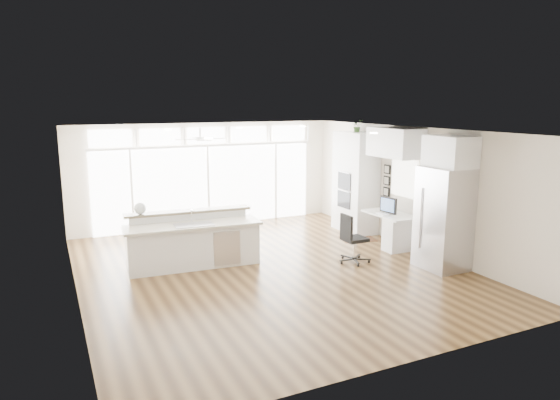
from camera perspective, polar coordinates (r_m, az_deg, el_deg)
name	(u,v)px	position (r m, az deg, el deg)	size (l,w,h in m)	color
floor	(270,270)	(9.87, -1.19, -7.98)	(7.00, 8.00, 0.02)	#3C2712
ceiling	(269,131)	(9.34, -1.26, 7.92)	(7.00, 8.00, 0.02)	white
wall_back	(207,175)	(13.21, -8.36, 2.87)	(7.00, 0.04, 2.70)	beige
wall_front	(406,261)	(6.20, 14.22, -6.83)	(7.00, 0.04, 2.70)	beige
wall_left	(72,220)	(8.72, -22.71, -2.15)	(0.04, 8.00, 2.70)	beige
wall_right	(414,189)	(11.38, 15.07, 1.28)	(0.04, 8.00, 2.70)	beige
glass_wall	(208,186)	(13.20, -8.25, 1.55)	(5.80, 0.06, 2.08)	white
transom_row	(206,135)	(13.05, -8.41, 7.32)	(5.90, 0.06, 0.40)	white
desk_window	(404,178)	(11.55, 14.01, 2.48)	(0.04, 0.85, 0.85)	silver
ceiling_fan	(200,135)	(11.81, -9.12, 7.39)	(1.16, 1.16, 0.32)	white
recessed_lights	(265,131)	(9.53, -1.76, 7.86)	(3.40, 3.00, 0.02)	white
oven_cabinet	(355,182)	(12.61, 8.62, 2.01)	(0.64, 1.20, 2.50)	white
desk_nook	(390,230)	(11.58, 12.47, -3.35)	(0.72, 1.30, 0.76)	white
upper_cabinets	(395,143)	(11.28, 13.05, 6.41)	(0.64, 1.30, 0.64)	white
refrigerator	(444,218)	(10.21, 18.19, -2.01)	(0.76, 0.90, 2.00)	#B9B9BE
fridge_cabinet	(450,152)	(10.05, 18.89, 5.27)	(0.64, 0.90, 0.60)	white
framed_photos	(387,181)	(12.05, 12.12, 2.19)	(0.06, 0.22, 0.80)	black
kitchen_island	(193,241)	(10.05, -9.87, -4.58)	(2.66, 1.00, 1.06)	white
rug	(358,239)	(12.11, 8.89, -4.41)	(0.80, 0.57, 0.01)	#361C11
office_chair	(355,239)	(10.26, 8.53, -4.37)	(0.52, 0.48, 1.00)	black
fishbowl	(140,208)	(10.15, -15.70, -0.92)	(0.23, 0.23, 0.23)	silver
monitor	(388,205)	(11.40, 12.28, -0.56)	(0.08, 0.49, 0.41)	black
keyboard	(382,214)	(11.34, 11.55, -1.60)	(0.12, 0.33, 0.02)	white
potted_plant	(357,127)	(12.47, 8.80, 8.22)	(0.27, 0.30, 0.23)	#345725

